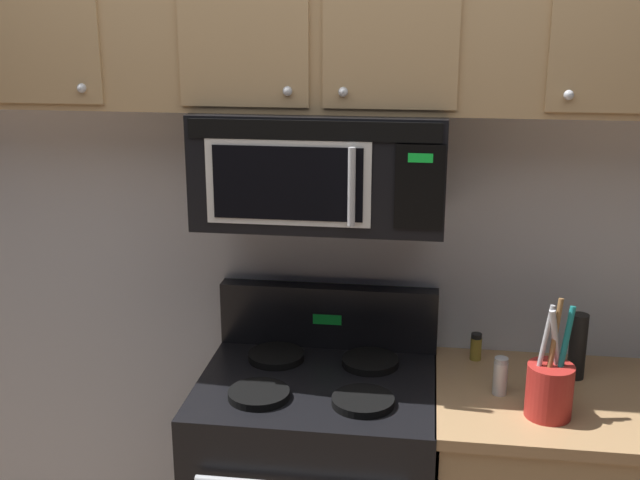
% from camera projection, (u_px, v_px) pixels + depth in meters
% --- Properties ---
extents(back_wall, '(5.20, 0.10, 2.70)m').
position_uv_depth(back_wall, '(332.00, 216.00, 2.77)').
color(back_wall, silver).
rests_on(back_wall, ground_plane).
extents(over_range_microwave, '(0.76, 0.43, 0.35)m').
position_uv_depth(over_range_microwave, '(322.00, 166.00, 2.47)').
color(over_range_microwave, black).
extents(upper_cabinets, '(2.50, 0.36, 0.55)m').
position_uv_depth(upper_cabinets, '(324.00, 16.00, 2.37)').
color(upper_cabinets, tan).
extents(utensil_crock_red, '(0.14, 0.14, 0.36)m').
position_uv_depth(utensil_crock_red, '(550.00, 387.00, 2.30)').
color(utensil_crock_red, red).
rests_on(utensil_crock_red, counter_segment).
extents(salt_shaker, '(0.04, 0.04, 0.12)m').
position_uv_depth(salt_shaker, '(500.00, 376.00, 2.44)').
color(salt_shaker, white).
rests_on(salt_shaker, counter_segment).
extents(pepper_mill, '(0.05, 0.05, 0.22)m').
position_uv_depth(pepper_mill, '(578.00, 346.00, 2.54)').
color(pepper_mill, black).
rests_on(pepper_mill, counter_segment).
extents(spice_jar, '(0.04, 0.04, 0.09)m').
position_uv_depth(spice_jar, '(476.00, 347.00, 2.69)').
color(spice_jar, olive).
rests_on(spice_jar, counter_segment).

